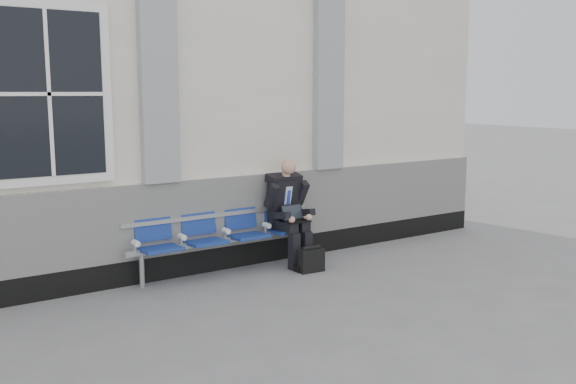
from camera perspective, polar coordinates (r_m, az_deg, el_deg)
ground at (r=6.29m, az=-19.40°, el=-12.83°), size 70.00×70.00×0.00m
bench at (r=8.14m, az=-5.76°, el=-3.35°), size 2.60×0.47×0.91m
businessman at (r=8.44m, az=0.03°, el=-1.40°), size 0.56×0.75×1.41m
briefcase at (r=8.21m, az=2.09°, el=-6.05°), size 0.34×0.16×0.34m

